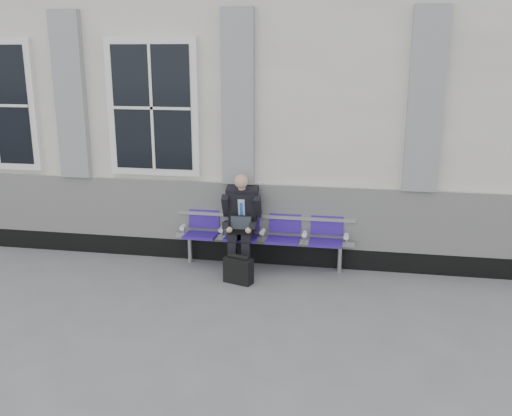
# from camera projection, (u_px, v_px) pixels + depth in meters

# --- Properties ---
(ground) EXTENTS (70.00, 70.00, 0.00)m
(ground) POSITION_uv_depth(u_px,v_px,m) (96.00, 292.00, 7.41)
(ground) COLOR slate
(ground) RESTS_ON ground
(station_building) EXTENTS (14.40, 4.40, 4.49)m
(station_building) POSITION_uv_depth(u_px,v_px,m) (173.00, 99.00, 10.12)
(station_building) COLOR silver
(station_building) RESTS_ON ground
(bench) EXTENTS (2.60, 0.47, 0.91)m
(bench) POSITION_uv_depth(u_px,v_px,m) (263.00, 230.00, 8.17)
(bench) COLOR #9EA0A3
(bench) RESTS_ON ground
(businessman) EXTENTS (0.56, 0.75, 1.38)m
(businessman) POSITION_uv_depth(u_px,v_px,m) (241.00, 218.00, 8.05)
(businessman) COLOR black
(businessman) RESTS_ON ground
(briefcase) EXTENTS (0.42, 0.28, 0.40)m
(briefcase) POSITION_uv_depth(u_px,v_px,m) (238.00, 270.00, 7.67)
(briefcase) COLOR black
(briefcase) RESTS_ON ground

